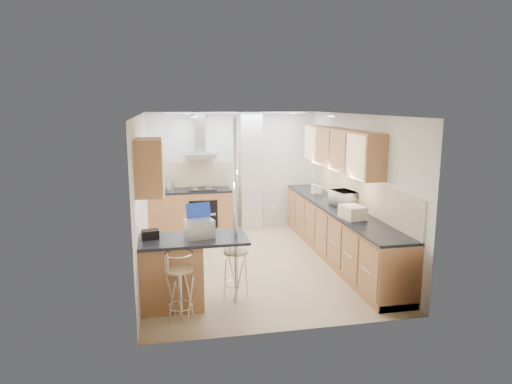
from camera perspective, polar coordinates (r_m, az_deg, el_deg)
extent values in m
plane|color=tan|center=(7.87, -0.25, -8.85)|extent=(4.80, 4.80, 0.00)
cube|color=white|center=(9.87, -2.93, 2.71)|extent=(3.60, 0.04, 2.50)
cube|color=white|center=(5.26, 4.77, -4.76)|extent=(3.60, 0.04, 2.50)
cube|color=white|center=(7.41, -14.04, -0.40)|extent=(0.04, 4.80, 2.50)
cube|color=white|center=(8.07, 12.39, 0.59)|extent=(0.04, 4.80, 2.50)
cube|color=white|center=(7.40, -0.26, 9.66)|extent=(3.60, 4.80, 0.02)
cube|color=#A56842|center=(8.29, 10.38, 5.33)|extent=(0.34, 3.00, 0.72)
cube|color=#A56842|center=(5.97, -13.26, 3.06)|extent=(0.34, 0.62, 0.72)
cube|color=#F4EBCD|center=(8.08, 12.27, 0.10)|extent=(0.03, 4.40, 0.56)
cube|color=#F4EBCD|center=(9.78, -8.43, 2.11)|extent=(1.70, 0.03, 0.56)
cube|color=silver|center=(9.73, -0.72, 2.61)|extent=(0.45, 0.40, 2.50)
cube|color=silver|center=(9.50, -6.92, 4.57)|extent=(0.62, 0.48, 0.08)
cube|color=silver|center=(9.60, -7.05, 7.27)|extent=(0.22, 0.20, 0.88)
cylinder|color=silver|center=(6.05, -2.55, -2.63)|extent=(0.05, 0.05, 2.50)
cube|color=black|center=(9.35, -6.58, -2.81)|extent=(0.58, 0.02, 0.58)
cube|color=black|center=(9.55, -6.80, 0.39)|extent=(0.58, 0.50, 0.02)
cube|color=tan|center=(9.17, -2.45, 9.83)|extent=(2.80, 0.35, 0.02)
cube|color=#A56842|center=(8.14, 10.21, -5.10)|extent=(0.60, 4.40, 0.88)
cube|color=black|center=(8.03, 10.32, -1.94)|extent=(0.63, 4.40, 0.04)
cube|color=#A56842|center=(9.64, -8.22, -2.50)|extent=(1.70, 0.60, 0.88)
cube|color=black|center=(9.54, -8.30, 0.19)|extent=(1.70, 0.63, 0.04)
cube|color=#A56842|center=(6.23, -7.99, -10.02)|extent=(1.35, 0.62, 0.90)
cube|color=black|center=(6.08, -8.10, -5.89)|extent=(1.47, 0.72, 0.04)
imported|color=white|center=(8.04, 10.92, -0.81)|extent=(0.42, 0.54, 0.27)
cube|color=#9EA2A5|center=(6.05, -7.09, -4.56)|extent=(0.40, 0.34, 0.24)
cube|color=black|center=(6.12, -13.08, -5.19)|extent=(0.24, 0.19, 0.12)
cylinder|color=silver|center=(9.09, 7.26, 0.38)|extent=(0.13, 0.13, 0.18)
cylinder|color=silver|center=(9.09, 7.96, 0.26)|extent=(0.13, 0.13, 0.15)
cylinder|color=#B2AD8E|center=(7.94, 11.49, -1.26)|extent=(0.17, 0.17, 0.20)
cylinder|color=white|center=(7.09, 12.58, -3.00)|extent=(0.10, 0.10, 0.14)
cube|color=silver|center=(7.21, 11.99, -2.50)|extent=(0.36, 0.43, 0.20)
cylinder|color=silver|center=(9.48, -10.67, 0.77)|extent=(0.16, 0.16, 0.20)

